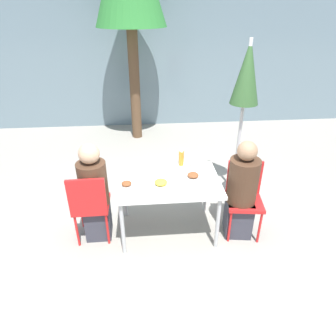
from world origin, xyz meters
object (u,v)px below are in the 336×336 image
at_px(person_left, 95,194).
at_px(drinking_cup, 194,163).
at_px(person_right, 241,193).
at_px(bottle, 181,158).
at_px(chair_left, 90,203).
at_px(closed_umbrella, 246,82).
at_px(salad_bowl, 134,171).
at_px(chair_right, 244,193).

relative_size(person_left, drinking_cup, 12.14).
height_order(person_right, bottle, person_right).
height_order(chair_left, closed_umbrella, closed_umbrella).
xyz_separation_m(person_left, salad_bowl, (0.45, 0.20, 0.18)).
bearing_deg(salad_bowl, person_left, -155.87).
relative_size(chair_left, closed_umbrella, 0.42).
height_order(chair_right, bottle, bottle).
distance_m(person_left, salad_bowl, 0.52).
bearing_deg(person_right, drinking_cup, -30.28).
bearing_deg(person_right, chair_right, -122.05).
distance_m(chair_right, salad_bowl, 1.31).
relative_size(chair_left, person_right, 0.73).
height_order(person_left, chair_right, person_left).
bearing_deg(closed_umbrella, chair_left, -154.41).
bearing_deg(drinking_cup, chair_left, -163.37).
distance_m(chair_left, person_left, 0.11).
xyz_separation_m(drinking_cup, salad_bowl, (-0.72, -0.08, -0.02)).
bearing_deg(drinking_cup, closed_umbrella, 38.15).
bearing_deg(person_right, person_left, 4.36).
xyz_separation_m(chair_left, chair_right, (1.77, 0.05, 0.00)).
distance_m(person_left, chair_right, 1.72).
height_order(chair_left, bottle, bottle).
relative_size(chair_right, bottle, 4.44).
height_order(chair_right, drinking_cup, chair_right).
height_order(chair_left, salad_bowl, chair_left).
bearing_deg(person_left, closed_umbrella, 23.21).
relative_size(person_right, drinking_cup, 12.21).
bearing_deg(chair_right, chair_left, 9.52).
relative_size(person_right, bottle, 6.06).
bearing_deg(chair_left, bottle, 20.91).
relative_size(chair_left, drinking_cup, 8.95).
bearing_deg(salad_bowl, person_right, -13.93).
xyz_separation_m(person_left, bottle, (1.02, 0.35, 0.24)).
bearing_deg(salad_bowl, chair_right, -10.17).
relative_size(chair_right, drinking_cup, 8.95).
relative_size(chair_right, closed_umbrella, 0.42).
xyz_separation_m(bottle, drinking_cup, (0.15, -0.07, -0.05)).
bearing_deg(bottle, chair_left, -158.14).
xyz_separation_m(closed_umbrella, salad_bowl, (-1.44, -0.65, -0.85)).
relative_size(person_left, person_right, 0.99).
relative_size(closed_umbrella, salad_bowl, 11.20).
height_order(chair_right, closed_umbrella, closed_umbrella).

